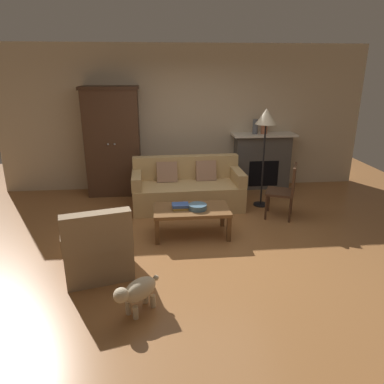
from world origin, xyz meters
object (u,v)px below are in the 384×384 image
(fruit_bowl, at_px, (198,207))
(mantel_vase_slate, at_px, (255,127))
(fireplace, at_px, (262,160))
(book_stack, at_px, (181,206))
(armoire, at_px, (113,142))
(side_chair_wooden, at_px, (286,188))
(coffee_table, at_px, (192,212))
(mantel_vase_terracotta, at_px, (264,127))
(dog, at_px, (137,291))
(couch, at_px, (188,189))
(armchair_near_left, at_px, (97,249))
(floor_lamp, at_px, (266,122))

(fruit_bowl, xyz_separation_m, mantel_vase_slate, (1.38, 2.14, 0.80))
(fireplace, bearing_deg, book_stack, -130.59)
(armoire, xyz_separation_m, side_chair_wooden, (2.90, -1.53, -0.51))
(fireplace, relative_size, coffee_table, 1.15)
(mantel_vase_terracotta, distance_m, dog, 4.61)
(mantel_vase_slate, relative_size, mantel_vase_terracotta, 1.05)
(couch, distance_m, coffee_table, 1.17)
(side_chair_wooden, xyz_separation_m, dog, (-2.30, -2.25, -0.27))
(couch, relative_size, armchair_near_left, 2.08)
(book_stack, xyz_separation_m, dog, (-0.55, -1.75, -0.21))
(floor_lamp, bearing_deg, fireplace, 74.66)
(fireplace, xyz_separation_m, side_chair_wooden, (-0.05, -1.61, -0.06))
(armoire, relative_size, mantel_vase_terracotta, 7.56)
(armchair_near_left, xyz_separation_m, floor_lamp, (2.58, 2.02, 1.17))
(armoire, bearing_deg, fireplace, 1.51)
(couch, height_order, fruit_bowl, couch)
(fruit_bowl, distance_m, dog, 1.89)
(book_stack, relative_size, mantel_vase_slate, 0.90)
(coffee_table, xyz_separation_m, book_stack, (-0.16, 0.01, 0.09))
(fruit_bowl, distance_m, book_stack, 0.25)
(floor_lamp, bearing_deg, couch, 176.58)
(side_chair_wooden, height_order, dog, side_chair_wooden)
(armoire, xyz_separation_m, dog, (0.59, -3.78, -0.78))
(dog, bearing_deg, armchair_near_left, 122.18)
(fireplace, bearing_deg, side_chair_wooden, -91.86)
(dog, bearing_deg, armoire, 98.95)
(coffee_table, distance_m, fruit_bowl, 0.13)
(mantel_vase_terracotta, relative_size, side_chair_wooden, 0.30)
(fireplace, distance_m, side_chair_wooden, 1.61)
(coffee_table, height_order, armchair_near_left, armchair_near_left)
(armoire, relative_size, couch, 1.05)
(book_stack, bearing_deg, floor_lamp, 35.36)
(book_stack, bearing_deg, fireplace, 49.41)
(mantel_vase_slate, height_order, armchair_near_left, mantel_vase_slate)
(armoire, relative_size, fruit_bowl, 7.69)
(fireplace, height_order, coffee_table, fireplace)
(armoire, distance_m, side_chair_wooden, 3.32)
(coffee_table, distance_m, mantel_vase_slate, 2.71)
(couch, height_order, armchair_near_left, armchair_near_left)
(mantel_vase_slate, relative_size, floor_lamp, 0.17)
(fruit_bowl, height_order, book_stack, fruit_bowl)
(fireplace, xyz_separation_m, dog, (-2.36, -3.86, -0.32))
(mantel_vase_terracotta, relative_size, dog, 0.59)
(armoire, bearing_deg, book_stack, -60.46)
(armchair_near_left, bearing_deg, side_chair_wooden, 27.13)
(side_chair_wooden, xyz_separation_m, floor_lamp, (-0.23, 0.58, 0.98))
(couch, relative_size, fruit_bowl, 7.30)
(fruit_bowl, xyz_separation_m, armchair_near_left, (-1.30, -0.89, -0.14))
(armoire, distance_m, fruit_bowl, 2.57)
(armoire, height_order, coffee_table, armoire)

